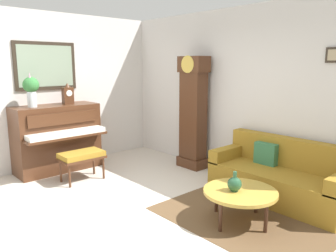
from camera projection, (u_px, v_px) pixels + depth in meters
name	position (u px, v px, depth m)	size (l,w,h in m)	color
ground_plane	(120.00, 217.00, 4.22)	(6.40, 6.00, 0.10)	beige
wall_left	(36.00, 91.00, 5.85)	(0.13, 4.90, 2.80)	silver
wall_back	(238.00, 93.00, 5.52)	(5.30, 0.13, 2.80)	silver
area_rug	(245.00, 218.00, 4.09)	(2.10, 1.50, 0.01)	brown
piano	(57.00, 138.00, 5.85)	(0.87, 1.44, 1.18)	#4C2B19
piano_bench	(82.00, 156.00, 5.35)	(0.42, 0.70, 0.48)	#4C2B19
grandfather_clock	(193.00, 116.00, 5.96)	(0.52, 0.34, 2.03)	#4C2B19
couch	(280.00, 177.00, 4.64)	(1.90, 0.80, 0.84)	olive
coffee_table	(240.00, 192.00, 3.93)	(0.88, 0.88, 0.40)	gold
mantel_clock	(68.00, 95.00, 5.86)	(0.13, 0.18, 0.38)	#4C2B19
flower_vase	(31.00, 88.00, 5.42)	(0.26, 0.26, 0.58)	silver
green_jug	(235.00, 184.00, 3.89)	(0.17, 0.17, 0.24)	#234C33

